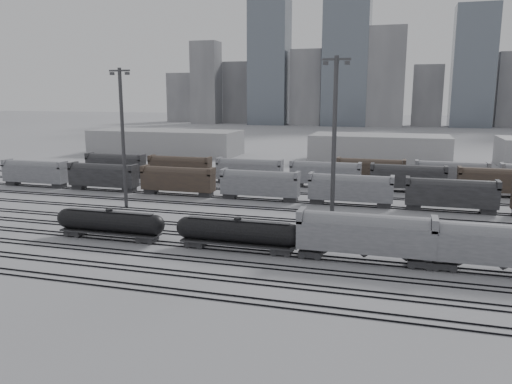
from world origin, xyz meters
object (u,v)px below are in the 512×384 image
(tank_car_a, at_px, (110,222))
(tank_car_b, at_px, (238,232))
(hopper_car_b, at_px, (505,245))
(light_mast_c, at_px, (334,140))
(hopper_car_a, at_px, (365,233))

(tank_car_a, distance_m, tank_car_b, 18.68)
(tank_car_a, bearing_deg, tank_car_b, 0.00)
(tank_car_a, bearing_deg, hopper_car_b, 0.00)
(tank_car_b, bearing_deg, light_mast_c, 52.91)
(tank_car_a, bearing_deg, light_mast_c, 25.02)
(tank_car_b, relative_size, light_mast_c, 0.67)
(hopper_car_b, relative_size, light_mast_c, 0.62)
(tank_car_b, distance_m, hopper_car_a, 15.98)
(tank_car_a, relative_size, hopper_car_b, 1.06)
(tank_car_a, height_order, light_mast_c, light_mast_c)
(tank_car_a, relative_size, hopper_car_a, 1.02)
(hopper_car_a, relative_size, light_mast_c, 0.64)
(hopper_car_b, distance_m, light_mast_c, 26.78)
(hopper_car_b, bearing_deg, hopper_car_a, 180.00)
(hopper_car_b, xyz_separation_m, light_mast_c, (-20.95, 13.47, 9.86))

